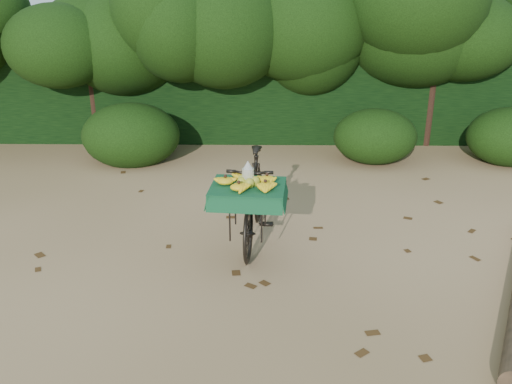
{
  "coord_description": "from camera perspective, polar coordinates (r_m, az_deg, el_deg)",
  "views": [
    {
      "loc": [
        -0.56,
        -5.35,
        3.19
      ],
      "look_at": [
        -0.64,
        0.56,
        0.86
      ],
      "focal_mm": 38.0,
      "sensor_mm": 36.0,
      "label": 1
    }
  ],
  "objects": [
    {
      "name": "bush_clumps",
      "position": [
        10.09,
        6.8,
        5.58
      ],
      "size": [
        8.8,
        1.7,
        0.9
      ],
      "primitive_type": null,
      "color": "black",
      "rests_on": "ground"
    },
    {
      "name": "vendor_bicycle",
      "position": [
        6.87,
        -0.28,
        -0.61
      ],
      "size": [
        0.91,
        2.0,
        1.19
      ],
      "rotation": [
        0.0,
        0.0,
        -0.09
      ],
      "color": "black",
      "rests_on": "ground"
    },
    {
      "name": "ground",
      "position": [
        6.26,
        5.85,
        -9.29
      ],
      "size": [
        80.0,
        80.0,
        0.0
      ],
      "primitive_type": "plane",
      "color": "tan",
      "rests_on": "ground"
    },
    {
      "name": "hedge_backdrop",
      "position": [
        11.89,
        3.51,
        10.34
      ],
      "size": [
        26.0,
        1.8,
        1.8
      ],
      "primitive_type": "cube",
      "color": "black",
      "rests_on": "ground"
    },
    {
      "name": "leaf_litter",
      "position": [
        6.82,
        5.41,
        -6.46
      ],
      "size": [
        7.0,
        7.3,
        0.01
      ],
      "primitive_type": null,
      "color": "#432911",
      "rests_on": "ground"
    },
    {
      "name": "tree_row",
      "position": [
        10.92,
        0.3,
        15.23
      ],
      "size": [
        14.5,
        2.0,
        4.0
      ],
      "primitive_type": null,
      "color": "black",
      "rests_on": "ground"
    }
  ]
}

